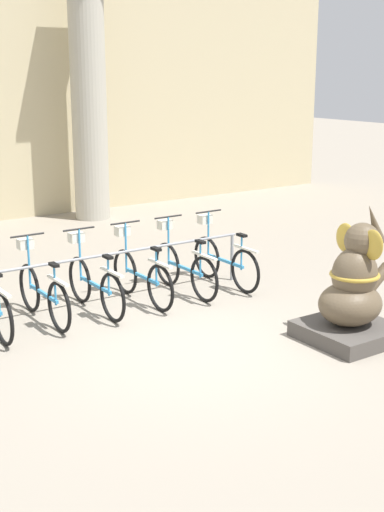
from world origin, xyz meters
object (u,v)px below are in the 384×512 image
object	(u,v)px
bicycle_4	(42,291)
bicycle_8	(224,259)
elephant_statue	(353,295)
bicycle_6	(141,274)
bicycle_5	(94,283)
bicycle_7	(184,266)

from	to	relation	value
bicycle_4	bicycle_8	size ratio (longest dim) A/B	1.00
bicycle_4	elephant_statue	distance (m)	4.06
bicycle_8	elephant_statue	bearing A→B (deg)	-91.56
bicycle_6	elephant_statue	distance (m)	3.12
bicycle_5	elephant_statue	distance (m)	3.53
bicycle_7	bicycle_6	bearing A→B (deg)	-179.88
bicycle_6	bicycle_7	bearing A→B (deg)	0.12
bicycle_6	bicycle_8	world-z (taller)	same
bicycle_5	bicycle_7	distance (m)	1.50
bicycle_4	bicycle_8	xyz separation A→B (m)	(3.00, -0.04, 0.00)
bicycle_4	elephant_statue	xyz separation A→B (m)	(2.92, -2.81, 0.17)
bicycle_4	bicycle_6	size ratio (longest dim) A/B	1.00
bicycle_7	bicycle_8	size ratio (longest dim) A/B	1.00
bicycle_5	bicycle_6	size ratio (longest dim) A/B	1.00
bicycle_6	bicycle_7	size ratio (longest dim) A/B	1.00
bicycle_6	bicycle_8	distance (m)	1.50
bicycle_4	bicycle_5	distance (m)	0.75
bicycle_5	bicycle_8	size ratio (longest dim) A/B	1.00
bicycle_6	bicycle_8	xyz separation A→B (m)	(1.50, -0.01, 0.00)
bicycle_5	bicycle_8	world-z (taller)	same
bicycle_5	bicycle_6	xyz separation A→B (m)	(0.75, 0.00, 0.00)
bicycle_6	elephant_statue	size ratio (longest dim) A/B	0.97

